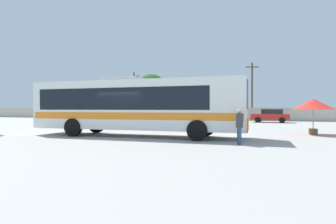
# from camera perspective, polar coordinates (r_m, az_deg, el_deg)

# --- Properties ---
(ground_plane) EXTENTS (300.00, 300.00, 0.00)m
(ground_plane) POSITION_cam_1_polar(r_m,az_deg,el_deg) (25.40, 2.05, -2.88)
(ground_plane) COLOR #A3A099
(perimeter_wall) EXTENTS (80.00, 0.30, 1.69)m
(perimeter_wall) POSITION_cam_1_polar(r_m,az_deg,el_deg) (38.59, 8.00, -0.37)
(perimeter_wall) COLOR #B2AD9E
(perimeter_wall) RESTS_ON ground_plane
(coach_bus_white_orange) EXTENTS (12.50, 2.98, 3.42)m
(coach_bus_white_orange) POSITION_cam_1_polar(r_m,az_deg,el_deg) (16.25, -6.96, 1.50)
(coach_bus_white_orange) COLOR white
(coach_bus_white_orange) RESTS_ON ground_plane
(attendant_by_bus_door) EXTENTS (0.43, 0.43, 1.59)m
(attendant_by_bus_door) POSITION_cam_1_polar(r_m,az_deg,el_deg) (12.73, 14.41, -2.52)
(attendant_by_bus_door) COLOR #33476B
(attendant_by_bus_door) RESTS_ON ground_plane
(vendor_umbrella_secondary_red) EXTENTS (2.41, 2.41, 2.22)m
(vendor_umbrella_secondary_red) POSITION_cam_1_polar(r_m,az_deg,el_deg) (19.33, 27.64, 1.38)
(vendor_umbrella_secondary_red) COLOR gray
(vendor_umbrella_secondary_red) RESTS_ON ground_plane
(parked_car_leftmost_dark_blue) EXTENTS (4.32, 2.18, 1.53)m
(parked_car_leftmost_dark_blue) POSITION_cam_1_polar(r_m,az_deg,el_deg) (38.56, -9.12, -0.43)
(parked_car_leftmost_dark_blue) COLOR navy
(parked_car_leftmost_dark_blue) RESTS_ON ground_plane
(parked_car_second_maroon) EXTENTS (4.36, 2.17, 1.52)m
(parked_car_second_maroon) POSITION_cam_1_polar(r_m,az_deg,el_deg) (35.89, -1.39, -0.52)
(parked_car_second_maroon) COLOR maroon
(parked_car_second_maroon) RESTS_ON ground_plane
(parked_car_third_silver) EXTENTS (4.26, 2.17, 1.51)m
(parked_car_third_silver) POSITION_cam_1_polar(r_m,az_deg,el_deg) (35.20, 8.67, -0.57)
(parked_car_third_silver) COLOR #B7BABF
(parked_car_third_silver) RESTS_ON ground_plane
(parked_car_rightmost_red) EXTENTS (4.26, 2.27, 1.51)m
(parked_car_rightmost_red) POSITION_cam_1_polar(r_m,az_deg,el_deg) (33.62, 20.34, -0.67)
(parked_car_rightmost_red) COLOR red
(parked_car_rightmost_red) RESTS_ON ground_plane
(utility_pole_near) EXTENTS (1.78, 0.53, 7.96)m
(utility_pole_near) POSITION_cam_1_polar(r_m,az_deg,el_deg) (40.53, 16.86, 4.35)
(utility_pole_near) COLOR #4C3823
(utility_pole_near) RESTS_ON ground_plane
(utility_pole_far) EXTENTS (1.80, 0.24, 7.50)m
(utility_pole_far) POSITION_cam_1_polar(r_m,az_deg,el_deg) (46.40, -6.99, 3.64)
(utility_pole_far) COLOR #4C3823
(utility_pole_far) RESTS_ON ground_plane
(roadside_tree_left) EXTENTS (4.69, 4.69, 6.92)m
(roadside_tree_left) POSITION_cam_1_polar(r_m,az_deg,el_deg) (51.07, -10.91, 4.48)
(roadside_tree_left) COLOR brown
(roadside_tree_left) RESTS_ON ground_plane
(roadside_tree_midleft) EXTENTS (4.68, 4.68, 7.10)m
(roadside_tree_midleft) POSITION_cam_1_polar(r_m,az_deg,el_deg) (44.90, -3.50, 5.23)
(roadside_tree_midleft) COLOR brown
(roadside_tree_midleft) RESTS_ON ground_plane
(roadside_tree_midright) EXTENTS (3.80, 3.80, 5.80)m
(roadside_tree_midright) POSITION_cam_1_polar(r_m,az_deg,el_deg) (42.62, 7.38, 4.20)
(roadside_tree_midright) COLOR brown
(roadside_tree_midright) RESTS_ON ground_plane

